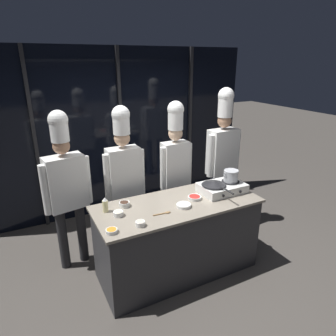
{
  "coord_description": "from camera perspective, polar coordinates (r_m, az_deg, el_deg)",
  "views": [
    {
      "loc": [
        -1.53,
        -2.71,
        2.5
      ],
      "look_at": [
        0.0,
        0.25,
        1.28
      ],
      "focal_mm": 32.0,
      "sensor_mm": 36.0,
      "label": 1
    }
  ],
  "objects": [
    {
      "name": "ground_plane",
      "position": [
        3.99,
        1.73,
        -18.75
      ],
      "size": [
        24.0,
        24.0,
        0.0
      ],
      "primitive_type": "plane",
      "color": "#47423D"
    },
    {
      "name": "prep_bowl_bean_sprouts",
      "position": [
        3.39,
        3.0,
        -7.07
      ],
      "size": [
        0.17,
        0.17,
        0.04
      ],
      "color": "white",
      "rests_on": "demo_counter"
    },
    {
      "name": "chef_line",
      "position": [
        4.09,
        1.39,
        1.51
      ],
      "size": [
        0.49,
        0.22,
        2.0
      ],
      "rotation": [
        0.0,
        0.0,
        3.18
      ],
      "color": "#4C4C51",
      "rests_on": "ground_plane"
    },
    {
      "name": "serving_spoon_slotted",
      "position": [
        3.26,
        -0.58,
        -8.56
      ],
      "size": [
        0.2,
        0.04,
        0.02
      ],
      "color": "olive",
      "rests_on": "demo_counter"
    },
    {
      "name": "prep_bowl_noodles",
      "position": [
        3.24,
        -9.46,
        -8.5
      ],
      "size": [
        0.11,
        0.11,
        0.06
      ],
      "color": "white",
      "rests_on": "demo_counter"
    },
    {
      "name": "chef_head",
      "position": [
        3.73,
        -18.89,
        -2.51
      ],
      "size": [
        0.58,
        0.31,
        1.98
      ],
      "rotation": [
        0.0,
        0.0,
        3.32
      ],
      "color": "#232326",
      "rests_on": "ground_plane"
    },
    {
      "name": "window_wall_back",
      "position": [
        5.06,
        -9.02,
        6.65
      ],
      "size": [
        4.63,
        0.09,
        2.7
      ],
      "color": "black",
      "rests_on": "ground_plane"
    },
    {
      "name": "prep_bowl_chicken",
      "position": [
        3.04,
        -5.32,
        -10.44
      ],
      "size": [
        0.1,
        0.1,
        0.05
      ],
      "color": "white",
      "rests_on": "demo_counter"
    },
    {
      "name": "chef_pastry",
      "position": [
        4.55,
        10.38,
        3.49
      ],
      "size": [
        0.59,
        0.26,
        2.13
      ],
      "rotation": [
        0.0,
        0.0,
        3.2
      ],
      "color": "#2D3856",
      "rests_on": "ground_plane"
    },
    {
      "name": "frying_pan",
      "position": [
        3.69,
        8.78,
        -2.94
      ],
      "size": [
        0.3,
        0.52,
        0.04
      ],
      "color": "#232326",
      "rests_on": "portable_stove"
    },
    {
      "name": "stock_pot",
      "position": [
        3.82,
        11.89,
        -1.4
      ],
      "size": [
        0.21,
        0.18,
        0.15
      ],
      "color": "#B7BABF",
      "rests_on": "portable_stove"
    },
    {
      "name": "portable_stove",
      "position": [
        3.8,
        10.24,
        -3.69
      ],
      "size": [
        0.55,
        0.39,
        0.12
      ],
      "color": "silver",
      "rests_on": "demo_counter"
    },
    {
      "name": "demo_counter",
      "position": [
        3.72,
        1.81,
        -13.11
      ],
      "size": [
        1.93,
        0.81,
        0.93
      ],
      "color": "#2D2D30",
      "rests_on": "ground_plane"
    },
    {
      "name": "chef_sous",
      "position": [
        3.82,
        -8.42,
        -0.47
      ],
      "size": [
        0.54,
        0.22,
        1.99
      ],
      "rotation": [
        0.0,
        0.0,
        3.16
      ],
      "color": "#4C4C51",
      "rests_on": "ground_plane"
    },
    {
      "name": "prep_bowl_soy_glaze",
      "position": [
        3.43,
        -8.32,
        -6.78
      ],
      "size": [
        0.12,
        0.12,
        0.06
      ],
      "color": "white",
      "rests_on": "demo_counter"
    },
    {
      "name": "prep_bowl_bell_pepper",
      "position": [
        3.58,
        5.11,
        -5.6
      ],
      "size": [
        0.16,
        0.16,
        0.04
      ],
      "color": "white",
      "rests_on": "demo_counter"
    },
    {
      "name": "prep_bowl_carrots",
      "position": [
        2.97,
        -10.69,
        -11.64
      ],
      "size": [
        0.12,
        0.12,
        0.04
      ],
      "color": "white",
      "rests_on": "demo_counter"
    },
    {
      "name": "squeeze_bottle_oil",
      "position": [
        3.33,
        -11.87,
        -6.91
      ],
      "size": [
        0.06,
        0.06,
        0.17
      ],
      "color": "beige",
      "rests_on": "demo_counter"
    }
  ]
}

